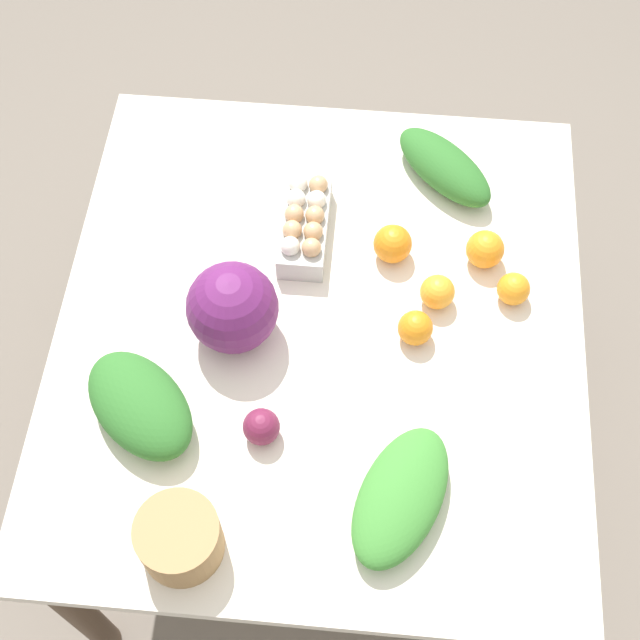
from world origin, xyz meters
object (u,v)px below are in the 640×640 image
(orange_3, at_px, (514,289))
(greens_bunch_beet_tops, at_px, (444,167))
(orange_0, at_px, (437,292))
(orange_2, at_px, (415,328))
(orange_1, at_px, (485,249))
(greens_bunch_dandelion, at_px, (401,497))
(paper_bag, at_px, (180,538))
(egg_carton, at_px, (305,223))
(orange_4, at_px, (393,244))
(cabbage_purple, at_px, (232,308))
(greens_bunch_kale, at_px, (140,405))
(beet_root, at_px, (261,427))

(orange_3, bearing_deg, greens_bunch_beet_tops, -153.89)
(orange_0, relative_size, orange_2, 1.01)
(orange_1, xyz_separation_m, orange_2, (0.20, -0.14, -0.00))
(greens_bunch_dandelion, distance_m, orange_0, 0.44)
(paper_bag, distance_m, orange_1, 0.84)
(greens_bunch_dandelion, bearing_deg, egg_carton, -158.44)
(paper_bag, xyz_separation_m, orange_4, (-0.65, 0.33, -0.01))
(paper_bag, distance_m, orange_4, 0.73)
(greens_bunch_dandelion, xyz_separation_m, orange_4, (-0.54, -0.04, 0.00))
(paper_bag, distance_m, orange_2, 0.60)
(egg_carton, height_order, greens_bunch_beet_tops, egg_carton)
(greens_bunch_beet_tops, distance_m, greens_bunch_dandelion, 0.76)
(greens_bunch_dandelion, xyz_separation_m, orange_1, (-0.54, 0.15, 0.00))
(cabbage_purple, relative_size, orange_3, 2.68)
(greens_bunch_dandelion, relative_size, orange_0, 3.98)
(greens_bunch_dandelion, distance_m, orange_4, 0.54)
(orange_0, distance_m, orange_3, 0.15)
(greens_bunch_beet_tops, relative_size, orange_3, 3.93)
(greens_bunch_kale, relative_size, orange_4, 3.17)
(paper_bag, height_order, orange_3, paper_bag)
(greens_bunch_beet_tops, height_order, orange_0, greens_bunch_beet_tops)
(egg_carton, height_order, orange_1, egg_carton)
(greens_bunch_beet_tops, distance_m, greens_bunch_kale, 0.83)
(greens_bunch_beet_tops, height_order, greens_bunch_kale, greens_bunch_kale)
(paper_bag, relative_size, beet_root, 2.11)
(greens_bunch_beet_tops, xyz_separation_m, orange_0, (0.32, -0.01, -0.00))
(egg_carton, xyz_separation_m, orange_0, (0.14, 0.28, -0.01))
(greens_bunch_beet_tops, xyz_separation_m, orange_4, (0.21, -0.10, 0.00))
(beet_root, bearing_deg, orange_2, 130.40)
(cabbage_purple, height_order, paper_bag, cabbage_purple)
(orange_3, bearing_deg, greens_bunch_kale, -65.01)
(egg_carton, bearing_deg, greens_bunch_kale, -30.91)
(egg_carton, bearing_deg, greens_bunch_beet_tops, 121.48)
(cabbage_purple, height_order, orange_3, cabbage_purple)
(greens_bunch_beet_tops, bearing_deg, orange_4, -25.69)
(cabbage_purple, distance_m, greens_bunch_beet_tops, 0.59)
(egg_carton, relative_size, greens_bunch_kale, 0.93)
(orange_2, distance_m, orange_4, 0.20)
(cabbage_purple, xyz_separation_m, orange_0, (-0.10, 0.40, -0.05))
(egg_carton, xyz_separation_m, greens_bunch_dandelion, (0.57, 0.23, -0.01))
(orange_0, bearing_deg, beet_root, -44.60)
(greens_bunch_beet_tops, bearing_deg, egg_carton, -58.33)
(beet_root, relative_size, orange_3, 1.04)
(greens_bunch_beet_tops, xyz_separation_m, greens_bunch_dandelion, (0.75, -0.06, -0.00))
(orange_1, xyz_separation_m, orange_4, (0.00, -0.19, 0.00))
(paper_bag, height_order, orange_1, paper_bag)
(greens_bunch_beet_tops, bearing_deg, cabbage_purple, -43.64)
(paper_bag, bearing_deg, cabbage_purple, 175.70)
(greens_bunch_dandelion, bearing_deg, cabbage_purple, -133.89)
(egg_carton, distance_m, orange_2, 0.33)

